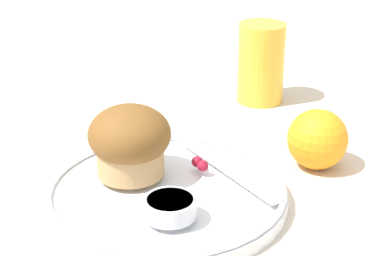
# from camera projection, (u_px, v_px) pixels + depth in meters

# --- Properties ---
(ground_plane) EXTENTS (3.00, 3.00, 0.00)m
(ground_plane) POSITION_uv_depth(u_px,v_px,m) (185.00, 197.00, 0.67)
(ground_plane) COLOR beige
(plate) EXTENTS (0.25, 0.25, 0.02)m
(plate) POSITION_uv_depth(u_px,v_px,m) (165.00, 192.00, 0.66)
(plate) COLOR white
(plate) RESTS_ON ground_plane
(muffin) EXTENTS (0.09, 0.09, 0.07)m
(muffin) POSITION_uv_depth(u_px,v_px,m) (130.00, 141.00, 0.66)
(muffin) COLOR tan
(muffin) RESTS_ON plate
(cream_ramekin) EXTENTS (0.05, 0.05, 0.02)m
(cream_ramekin) POSITION_uv_depth(u_px,v_px,m) (170.00, 206.00, 0.59)
(cream_ramekin) COLOR silver
(cream_ramekin) RESTS_ON plate
(berry_pair) EXTENTS (0.02, 0.01, 0.01)m
(berry_pair) POSITION_uv_depth(u_px,v_px,m) (200.00, 164.00, 0.68)
(berry_pair) COLOR maroon
(berry_pair) RESTS_ON plate
(butter_knife) EXTENTS (0.16, 0.02, 0.00)m
(butter_knife) POSITION_uv_depth(u_px,v_px,m) (228.00, 169.00, 0.68)
(butter_knife) COLOR silver
(butter_knife) RESTS_ON plate
(orange_fruit) EXTENTS (0.07, 0.07, 0.07)m
(orange_fruit) POSITION_uv_depth(u_px,v_px,m) (317.00, 139.00, 0.72)
(orange_fruit) COLOR orange
(orange_fruit) RESTS_ON ground_plane
(juice_glass) EXTENTS (0.07, 0.07, 0.11)m
(juice_glass) POSITION_uv_depth(u_px,v_px,m) (261.00, 63.00, 0.89)
(juice_glass) COLOR gold
(juice_glass) RESTS_ON ground_plane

